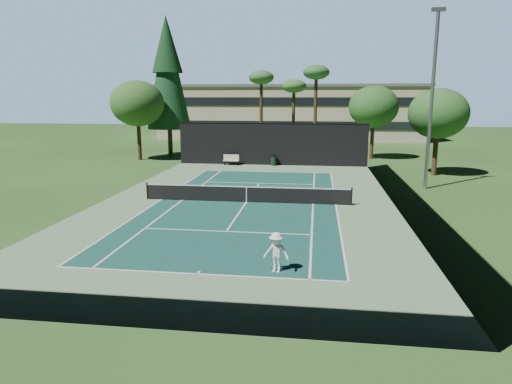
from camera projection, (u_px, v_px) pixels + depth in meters
The scene contains 22 objects.
ground at pixel (246, 202), 28.32m from camera, with size 160.00×160.00×0.00m, color #2A531F.
apron_slab at pixel (246, 202), 28.31m from camera, with size 18.00×32.00×0.01m, color #698E63.
court_surface at pixel (246, 202), 28.31m from camera, with size 10.97×23.77×0.01m, color #184C43.
court_lines at pixel (246, 202), 28.31m from camera, with size 11.07×23.87×0.01m.
tennis_net at pixel (246, 194), 28.20m from camera, with size 12.90×0.10×1.10m.
fence at pixel (246, 170), 27.97m from camera, with size 18.04×32.05×4.03m.
player at pixel (276, 252), 16.87m from camera, with size 0.99×0.57×1.53m, color white.
tennis_ball_a at pixel (58, 261), 18.13m from camera, with size 0.06×0.06×0.06m, color #B1CC2E.
tennis_ball_b at pixel (244, 195), 30.36m from camera, with size 0.07×0.07×0.07m, color #DBEE36.
tennis_ball_c at pixel (256, 187), 33.14m from camera, with size 0.06×0.06×0.06m, color #CEDA31.
tennis_ball_d at pixel (170, 187), 33.15m from camera, with size 0.06×0.06×0.06m, color #B8D831.
park_bench at pixel (231, 160), 43.68m from camera, with size 1.50×0.45×1.02m.
trash_bin at pixel (274, 161), 43.40m from camera, with size 0.56×0.56×0.95m.
pine_tree at pixel (167, 68), 49.27m from camera, with size 4.80×4.80×15.00m.
palm_a at pixel (261, 81), 50.20m from camera, with size 2.80×2.80×9.32m.
palm_b at pixel (294, 89), 51.86m from camera, with size 2.80×2.80×8.42m.
palm_c at pixel (316, 76), 48.37m from camera, with size 2.80×2.80×9.77m.
decid_tree_a at pixel (374, 107), 47.27m from camera, with size 5.12×5.12×7.62m.
decid_tree_b at pixel (438, 114), 37.12m from camera, with size 4.80×4.80×7.14m.
decid_tree_c at pixel (137, 104), 46.42m from camera, with size 5.44×5.44×8.09m.
campus_building at pixel (291, 111), 72.08m from camera, with size 40.50×12.50×8.30m.
light_pole at pixel (432, 96), 31.27m from camera, with size 0.90×0.25×12.22m.
Camera 1 is at (4.23, -27.27, 6.39)m, focal length 32.00 mm.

